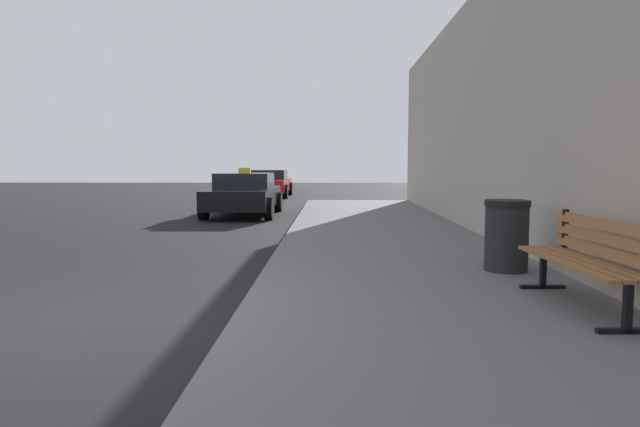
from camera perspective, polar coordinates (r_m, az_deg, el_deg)
ground_plane at (r=5.80m, az=-29.47°, el=-10.78°), size 80.00×80.00×0.00m
sidewalk at (r=5.11m, az=13.82°, el=-11.48°), size 4.00×32.00×0.15m
bench at (r=5.77m, az=26.79°, el=-3.97°), size 0.57×1.85×0.89m
trash_bin at (r=7.38m, az=19.25°, el=-2.19°), size 0.58×0.58×0.92m
car_black at (r=16.28m, az=-8.09°, el=2.08°), size 2.03×4.19×1.43m
car_red at (r=25.56m, az=-5.47°, el=3.25°), size 2.03×4.50×1.27m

